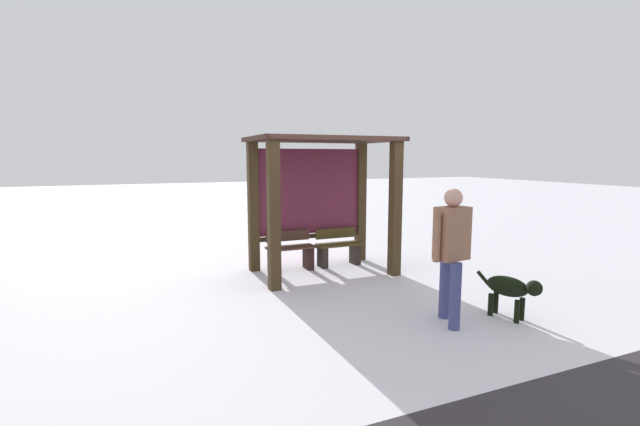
# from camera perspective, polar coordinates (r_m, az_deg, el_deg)

# --- Properties ---
(ground_plane) EXTENTS (60.00, 60.00, 0.00)m
(ground_plane) POSITION_cam_1_polar(r_m,az_deg,el_deg) (8.16, 0.37, -7.85)
(ground_plane) COLOR white
(bus_shelter) EXTENTS (2.60, 1.64, 2.50)m
(bus_shelter) POSITION_cam_1_polar(r_m,az_deg,el_deg) (8.07, -0.19, 4.41)
(bus_shelter) COLOR #3D2D19
(bus_shelter) RESTS_ON ground
(bench_left_inside) EXTENTS (0.91, 0.38, 0.75)m
(bench_left_inside) POSITION_cam_1_polar(r_m,az_deg,el_deg) (8.25, -3.93, -5.37)
(bench_left_inside) COLOR #472D22
(bench_left_inside) RESTS_ON ground
(bench_center_inside) EXTENTS (0.91, 0.35, 0.73)m
(bench_center_inside) POSITION_cam_1_polar(r_m,az_deg,el_deg) (8.62, 2.47, -4.80)
(bench_center_inside) COLOR #423616
(bench_center_inside) RESTS_ON ground
(person_walking) EXTENTS (0.62, 0.53, 1.76)m
(person_walking) POSITION_cam_1_polar(r_m,az_deg,el_deg) (5.75, 16.98, -4.12)
(person_walking) COLOR #916249
(person_walking) RESTS_ON ground
(dog) EXTENTS (0.41, 0.86, 0.59)m
(dog) POSITION_cam_1_polar(r_m,az_deg,el_deg) (6.34, 23.90, -9.15)
(dog) COLOR black
(dog) RESTS_ON ground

